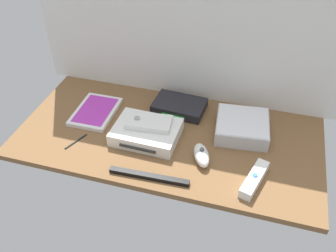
% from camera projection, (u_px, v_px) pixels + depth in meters
% --- Properties ---
extents(ground_plane, '(1.00, 0.48, 0.02)m').
position_uv_depth(ground_plane, '(168.00, 137.00, 1.24)').
color(ground_plane, brown).
rests_on(ground_plane, ground).
extents(back_wall, '(1.10, 0.01, 0.64)m').
position_uv_depth(back_wall, '(189.00, 14.00, 1.22)').
color(back_wall, white).
rests_on(back_wall, ground).
extents(game_console, '(0.21, 0.17, 0.04)m').
position_uv_depth(game_console, '(146.00, 132.00, 1.22)').
color(game_console, white).
rests_on(game_console, ground_plane).
extents(mini_computer, '(0.19, 0.19, 0.05)m').
position_uv_depth(mini_computer, '(242.00, 127.00, 1.23)').
color(mini_computer, silver).
rests_on(mini_computer, ground_plane).
extents(game_case, '(0.14, 0.19, 0.02)m').
position_uv_depth(game_case, '(96.00, 112.00, 1.33)').
color(game_case, white).
rests_on(game_case, ground_plane).
extents(network_router, '(0.19, 0.13, 0.03)m').
position_uv_depth(network_router, '(179.00, 106.00, 1.33)').
color(network_router, black).
rests_on(network_router, ground_plane).
extents(remote_wand, '(0.07, 0.15, 0.03)m').
position_uv_depth(remote_wand, '(254.00, 179.00, 1.07)').
color(remote_wand, white).
rests_on(remote_wand, ground_plane).
extents(remote_nunchuk, '(0.08, 0.11, 0.05)m').
position_uv_depth(remote_nunchuk, '(201.00, 155.00, 1.14)').
color(remote_nunchuk, white).
rests_on(remote_nunchuk, ground_plane).
extents(remote_classic_pad, '(0.15, 0.09, 0.02)m').
position_uv_depth(remote_classic_pad, '(149.00, 122.00, 1.20)').
color(remote_classic_pad, white).
rests_on(remote_classic_pad, game_console).
extents(sensor_bar, '(0.24, 0.03, 0.01)m').
position_uv_depth(sensor_bar, '(151.00, 177.00, 1.09)').
color(sensor_bar, black).
rests_on(sensor_bar, ground_plane).
extents(stylus_pen, '(0.04, 0.09, 0.01)m').
position_uv_depth(stylus_pen, '(76.00, 141.00, 1.21)').
color(stylus_pen, black).
rests_on(stylus_pen, ground_plane).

